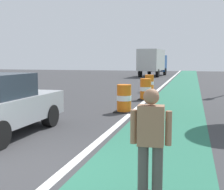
{
  "coord_description": "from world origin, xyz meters",
  "views": [
    {
      "loc": [
        3.19,
        -5.03,
        2.09
      ],
      "look_at": [
        1.03,
        3.12,
        1.1
      ],
      "focal_mm": 49.33,
      "sensor_mm": 36.0,
      "label": 1
    }
  ],
  "objects": [
    {
      "name": "traffic_barrel_back",
      "position": [
        0.47,
        14.51,
        0.53
      ],
      "size": [
        0.73,
        0.73,
        1.09
      ],
      "color": "orange",
      "rests_on": "ground"
    },
    {
      "name": "parked_sedan_nearest",
      "position": [
        -1.94,
        2.26,
        0.83
      ],
      "size": [
        2.01,
        4.15,
        1.7
      ],
      "color": "#9EA0A5",
      "rests_on": "ground"
    },
    {
      "name": "skateboarder_on_lane",
      "position": [
        2.64,
        -0.88,
        0.91
      ],
      "size": [
        0.57,
        0.81,
        1.69
      ],
      "color": "black",
      "rests_on": "ground"
    },
    {
      "name": "bike_lane_strip",
      "position": [
        2.4,
        12.0,
        0.0
      ],
      "size": [
        2.5,
        80.0,
        0.01
      ],
      "primitive_type": "cube",
      "color": "#286B51",
      "rests_on": "ground"
    },
    {
      "name": "traffic_barrel_front",
      "position": [
        0.57,
        6.71,
        0.53
      ],
      "size": [
        0.73,
        0.73,
        1.09
      ],
      "color": "orange",
      "rests_on": "ground"
    },
    {
      "name": "lane_divider_stripe",
      "position": [
        0.9,
        12.0,
        0.01
      ],
      "size": [
        0.2,
        80.0,
        0.01
      ],
      "primitive_type": "cube",
      "color": "silver",
      "rests_on": "ground"
    },
    {
      "name": "traffic_barrel_mid",
      "position": [
        0.83,
        10.63,
        0.53
      ],
      "size": [
        0.73,
        0.73,
        1.09
      ],
      "color": "orange",
      "rests_on": "ground"
    },
    {
      "name": "ground_plane",
      "position": [
        0.0,
        0.0,
        0.0
      ],
      "size": [
        100.0,
        100.0,
        0.0
      ],
      "primitive_type": "plane",
      "color": "#38383A"
    },
    {
      "name": "delivery_truck_down_block",
      "position": [
        -1.68,
        32.83,
        1.85
      ],
      "size": [
        2.83,
        7.74,
        3.23
      ],
      "color": "beige",
      "rests_on": "ground"
    }
  ]
}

